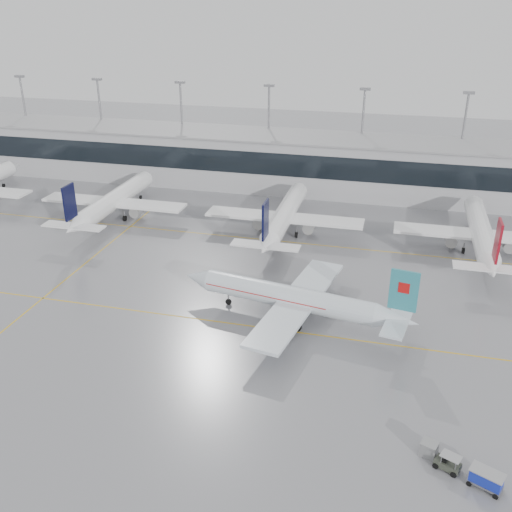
% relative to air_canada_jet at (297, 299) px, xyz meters
% --- Properties ---
extents(ground, '(320.00, 320.00, 0.00)m').
position_rel_air_canada_jet_xyz_m(ground, '(-8.02, -3.14, -3.30)').
color(ground, gray).
rests_on(ground, ground).
extents(taxi_line_main, '(120.00, 0.25, 0.01)m').
position_rel_air_canada_jet_xyz_m(taxi_line_main, '(-8.02, -3.14, -3.30)').
color(taxi_line_main, gold).
rests_on(taxi_line_main, ground).
extents(taxi_line_north, '(120.00, 0.25, 0.01)m').
position_rel_air_canada_jet_xyz_m(taxi_line_north, '(-8.02, 26.86, -3.30)').
color(taxi_line_north, gold).
rests_on(taxi_line_north, ground).
extents(taxi_line_cross, '(0.25, 60.00, 0.01)m').
position_rel_air_canada_jet_xyz_m(taxi_line_cross, '(-38.02, 11.86, -3.30)').
color(taxi_line_cross, gold).
rests_on(taxi_line_cross, ground).
extents(terminal, '(180.00, 15.00, 12.00)m').
position_rel_air_canada_jet_xyz_m(terminal, '(-8.02, 58.86, 2.70)').
color(terminal, '#A6A7AA').
rests_on(terminal, ground).
extents(terminal_glass, '(180.00, 0.20, 5.00)m').
position_rel_air_canada_jet_xyz_m(terminal_glass, '(-8.02, 51.31, 4.20)').
color(terminal_glass, black).
rests_on(terminal_glass, ground).
extents(terminal_roof, '(182.00, 16.00, 0.40)m').
position_rel_air_canada_jet_xyz_m(terminal_roof, '(-8.02, 58.86, 8.90)').
color(terminal_roof, gray).
rests_on(terminal_roof, ground).
extents(light_masts, '(156.40, 1.00, 22.60)m').
position_rel_air_canada_jet_xyz_m(light_masts, '(-8.02, 64.86, 10.04)').
color(light_masts, gray).
rests_on(light_masts, ground).
extents(air_canada_jet, '(34.18, 27.06, 10.51)m').
position_rel_air_canada_jet_xyz_m(air_canada_jet, '(0.00, 0.00, 0.00)').
color(air_canada_jet, silver).
rests_on(air_canada_jet, ground).
extents(parked_jet_b, '(29.64, 36.96, 11.72)m').
position_rel_air_canada_jet_xyz_m(parked_jet_b, '(-43.02, 30.55, 0.41)').
color(parked_jet_b, white).
rests_on(parked_jet_b, ground).
extents(parked_jet_c, '(29.64, 36.96, 11.72)m').
position_rel_air_canada_jet_xyz_m(parked_jet_c, '(-8.02, 30.55, 0.41)').
color(parked_jet_c, white).
rests_on(parked_jet_c, ground).
extents(parked_jet_d, '(29.64, 36.96, 11.72)m').
position_rel_air_canada_jet_xyz_m(parked_jet_d, '(26.98, 30.55, 0.41)').
color(parked_jet_d, white).
rests_on(parked_jet_d, ground).
extents(baggage_tug, '(3.54, 2.32, 1.72)m').
position_rel_air_canada_jet_xyz_m(baggage_tug, '(19.10, -23.61, -2.69)').
color(baggage_tug, '#393D33').
rests_on(baggage_tug, ground).
extents(baggage_cart, '(3.41, 2.75, 1.86)m').
position_rel_air_canada_jet_xyz_m(baggage_cart, '(22.38, -25.10, -2.21)').
color(baggage_cart, gray).
rests_on(baggage_cart, ground).
extents(gse_unit, '(1.97, 1.90, 1.57)m').
position_rel_air_canada_jet_xyz_m(gse_unit, '(17.40, -22.15, -2.52)').
color(gse_unit, gray).
rests_on(gse_unit, ground).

